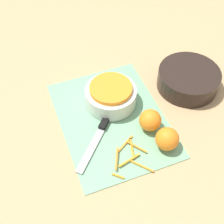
{
  "coord_description": "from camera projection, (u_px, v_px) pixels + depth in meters",
  "views": [
    {
      "loc": [
        0.57,
        -0.22,
        0.78
      ],
      "look_at": [
        0.0,
        0.0,
        0.04
      ],
      "focal_mm": 50.0,
      "sensor_mm": 36.0,
      "label": 1
    }
  ],
  "objects": [
    {
      "name": "orange_right",
      "position": [
        167.0,
        139.0,
        0.89
      ],
      "size": [
        0.07,
        0.07,
        0.07
      ],
      "color": "orange",
      "rests_on": "cutting_board"
    },
    {
      "name": "knife",
      "position": [
        105.0,
        123.0,
        0.96
      ],
      "size": [
        0.21,
        0.2,
        0.02
      ],
      "rotation": [
        0.0,
        0.0,
        -0.75
      ],
      "color": "black",
      "rests_on": "cutting_board"
    },
    {
      "name": "bowl_speckled",
      "position": [
        111.0,
        95.0,
        1.0
      ],
      "size": [
        0.16,
        0.16,
        0.07
      ],
      "color": "silver",
      "rests_on": "cutting_board"
    },
    {
      "name": "cutting_board",
      "position": [
        112.0,
        119.0,
        0.99
      ],
      "size": [
        0.43,
        0.32,
        0.01
      ],
      "color": "#75AD84",
      "rests_on": "ground_plane"
    },
    {
      "name": "orange_left",
      "position": [
        150.0,
        120.0,
        0.93
      ],
      "size": [
        0.07,
        0.07,
        0.07
      ],
      "color": "orange",
      "rests_on": "cutting_board"
    },
    {
      "name": "ground_plane",
      "position": [
        112.0,
        119.0,
        0.99
      ],
      "size": [
        4.0,
        4.0,
        0.0
      ],
      "primitive_type": "plane",
      "color": "tan"
    },
    {
      "name": "bowl_dark",
      "position": [
        188.0,
        79.0,
        1.05
      ],
      "size": [
        0.21,
        0.21,
        0.07
      ],
      "color": "black",
      "rests_on": "ground_plane"
    },
    {
      "name": "peel_pile",
      "position": [
        129.0,
        155.0,
        0.89
      ],
      "size": [
        0.13,
        0.12,
        0.01
      ],
      "color": "orange",
      "rests_on": "cutting_board"
    }
  ]
}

